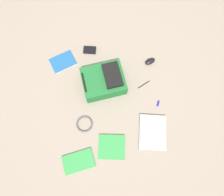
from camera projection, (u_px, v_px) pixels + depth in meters
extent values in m
plane|color=gray|center=(110.00, 98.00, 2.01)|extent=(3.78, 3.78, 0.00)
cube|color=#1E662D|center=(103.00, 81.00, 1.98)|extent=(0.31, 0.39, 0.15)
cube|color=black|center=(112.00, 75.00, 1.89)|extent=(0.23, 0.15, 0.04)
cylinder|color=black|center=(84.00, 82.00, 1.89)|extent=(0.19, 0.02, 0.02)
cube|color=#929296|center=(152.00, 132.00, 1.91)|extent=(0.38, 0.33, 0.02)
cube|color=#B7B7BC|center=(153.00, 132.00, 1.89)|extent=(0.37, 0.32, 0.01)
cube|color=silver|center=(79.00, 161.00, 1.84)|extent=(0.17, 0.27, 0.02)
cube|color=#2D8C3F|center=(78.00, 161.00, 1.83)|extent=(0.18, 0.28, 0.00)
cube|color=silver|center=(63.00, 62.00, 2.11)|extent=(0.21, 0.26, 0.01)
cube|color=#1E5999|center=(63.00, 61.00, 2.10)|extent=(0.22, 0.27, 0.00)
cube|color=silver|center=(112.00, 147.00, 1.87)|extent=(0.27, 0.28, 0.02)
cube|color=#2D8C3F|center=(112.00, 147.00, 1.86)|extent=(0.27, 0.29, 0.00)
ellipsoid|color=black|center=(150.00, 61.00, 2.10)|extent=(0.09, 0.12, 0.04)
torus|color=#4C4C51|center=(85.00, 124.00, 1.93)|extent=(0.15, 0.15, 0.02)
cube|color=black|center=(90.00, 50.00, 2.14)|extent=(0.11, 0.14, 0.03)
cylinder|color=black|center=(144.00, 84.00, 2.04)|extent=(0.05, 0.13, 0.01)
cube|color=#191999|center=(158.00, 103.00, 1.99)|extent=(0.06, 0.05, 0.01)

